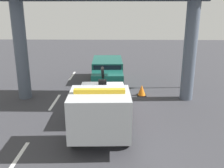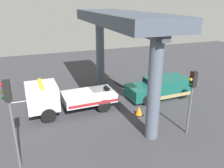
% 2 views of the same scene
% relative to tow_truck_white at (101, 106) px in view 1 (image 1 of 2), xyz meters
% --- Properties ---
extents(ground_plane, '(60.00, 40.00, 0.10)m').
position_rel_tow_truck_white_xyz_m(ground_plane, '(-3.61, -0.03, -1.25)').
color(ground_plane, '#38383D').
extents(lane_stripe_west, '(2.60, 0.16, 0.01)m').
position_rel_tow_truck_white_xyz_m(lane_stripe_west, '(-9.61, -2.98, -1.20)').
color(lane_stripe_west, silver).
rests_on(lane_stripe_west, ground).
extents(lane_stripe_mid, '(2.60, 0.16, 0.01)m').
position_rel_tow_truck_white_xyz_m(lane_stripe_mid, '(-3.61, -2.98, -1.20)').
color(lane_stripe_mid, silver).
rests_on(lane_stripe_mid, ground).
extents(lane_stripe_east, '(2.60, 0.16, 0.01)m').
position_rel_tow_truck_white_xyz_m(lane_stripe_east, '(2.39, -2.98, -1.20)').
color(lane_stripe_east, silver).
rests_on(lane_stripe_east, ground).
extents(tow_truck_white, '(7.29, 2.60, 2.46)m').
position_rel_tow_truck_white_xyz_m(tow_truck_white, '(0.00, 0.00, 0.00)').
color(tow_truck_white, silver).
rests_on(tow_truck_white, ground).
extents(towed_van_green, '(5.27, 2.38, 1.58)m').
position_rel_tow_truck_white_xyz_m(towed_van_green, '(-8.04, -0.03, -0.42)').
color(towed_van_green, '#145147').
rests_on(towed_van_green, ground).
extents(traffic_light_near, '(0.39, 0.32, 3.92)m').
position_rel_tow_truck_white_xyz_m(traffic_light_near, '(-6.59, 5.33, 1.67)').
color(traffic_light_near, '#515456').
rests_on(traffic_light_near, ground).
extents(traffic_cone_orange, '(0.57, 0.57, 0.68)m').
position_rel_tow_truck_white_xyz_m(traffic_cone_orange, '(-4.89, 2.26, -0.88)').
color(traffic_cone_orange, orange).
rests_on(traffic_cone_orange, ground).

